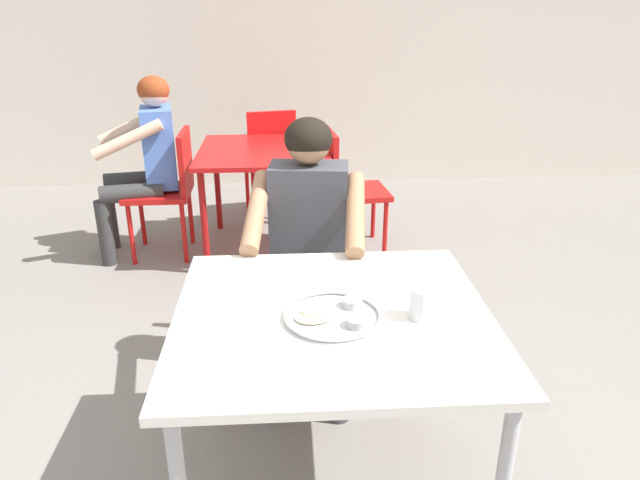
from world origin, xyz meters
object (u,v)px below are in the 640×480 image
(table_foreground, at_px, (332,333))
(chair_foreground, at_px, (310,259))
(drinking_cup, at_px, (422,303))
(table_background_red, at_px, (264,160))
(thali_tray, at_px, (334,315))
(diner_foreground, at_px, (308,234))
(chair_red_right, at_px, (346,183))
(chair_red_left, at_px, (170,184))
(chair_red_far, at_px, (270,156))
(patron_background, at_px, (146,151))

(table_foreground, bearing_deg, chair_foreground, 91.84)
(drinking_cup, bearing_deg, table_background_red, 103.42)
(thali_tray, distance_m, diner_foreground, 0.76)
(table_foreground, distance_m, chair_red_right, 2.26)
(chair_red_left, bearing_deg, chair_red_far, 45.21)
(chair_foreground, bearing_deg, thali_tray, -88.22)
(diner_foreground, bearing_deg, chair_red_far, 95.46)
(table_background_red, bearing_deg, chair_foreground, -79.41)
(chair_red_left, bearing_deg, drinking_cup, -62.22)
(table_background_red, distance_m, chair_red_right, 0.58)
(diner_foreground, relative_size, chair_red_right, 1.42)
(drinking_cup, distance_m, table_background_red, 2.40)
(drinking_cup, bearing_deg, chair_red_right, 89.89)
(table_foreground, xyz_separation_m, thali_tray, (-0.00, -0.03, 0.09))
(chair_foreground, xyz_separation_m, chair_red_far, (-0.23, 1.96, 0.01))
(table_foreground, xyz_separation_m, chair_red_far, (-0.26, 2.90, -0.15))
(thali_tray, xyz_separation_m, chair_foreground, (-0.03, 0.97, -0.25))
(drinking_cup, bearing_deg, chair_foreground, 107.17)
(table_foreground, height_order, diner_foreground, diner_foreground)
(thali_tray, xyz_separation_m, chair_red_right, (0.28, 2.27, -0.26))
(chair_red_right, xyz_separation_m, patron_background, (-1.35, 0.03, 0.24))
(diner_foreground, relative_size, patron_background, 1.00)
(diner_foreground, bearing_deg, drinking_cup, -67.06)
(thali_tray, bearing_deg, table_foreground, 89.98)
(drinking_cup, relative_size, chair_foreground, 0.12)
(diner_foreground, bearing_deg, table_foreground, -86.00)
(chair_red_far, height_order, patron_background, patron_background)
(drinking_cup, distance_m, chair_red_right, 2.31)
(chair_foreground, relative_size, chair_red_far, 0.96)
(drinking_cup, relative_size, chair_red_left, 0.12)
(drinking_cup, bearing_deg, diner_foreground, 112.94)
(chair_red_right, distance_m, chair_red_far, 0.85)
(drinking_cup, height_order, diner_foreground, diner_foreground)
(drinking_cup, xyz_separation_m, chair_red_right, (0.00, 2.29, -0.31))
(drinking_cup, bearing_deg, patron_background, 120.16)
(chair_red_far, bearing_deg, patron_background, -142.03)
(diner_foreground, bearing_deg, chair_foreground, 84.77)
(table_foreground, relative_size, chair_red_left, 1.17)
(chair_foreground, bearing_deg, patron_background, 128.09)
(thali_tray, relative_size, chair_red_far, 0.35)
(drinking_cup, xyz_separation_m, chair_red_far, (-0.53, 2.95, -0.28))
(chair_red_right, relative_size, chair_red_far, 0.96)
(chair_foreground, distance_m, chair_red_far, 1.97)
(table_foreground, xyz_separation_m, diner_foreground, (-0.05, 0.72, 0.06))
(table_foreground, height_order, thali_tray, thali_tray)
(table_foreground, bearing_deg, thali_tray, -90.02)
(table_background_red, relative_size, chair_red_left, 1.09)
(table_foreground, bearing_deg, table_background_red, 97.02)
(drinking_cup, relative_size, chair_red_right, 0.12)
(chair_red_far, bearing_deg, diner_foreground, -84.54)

